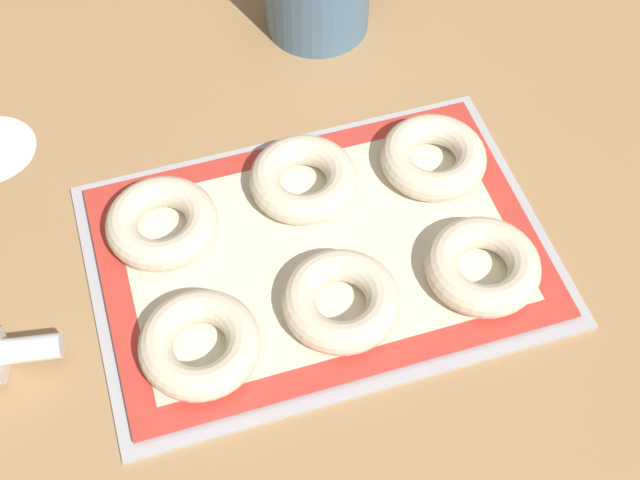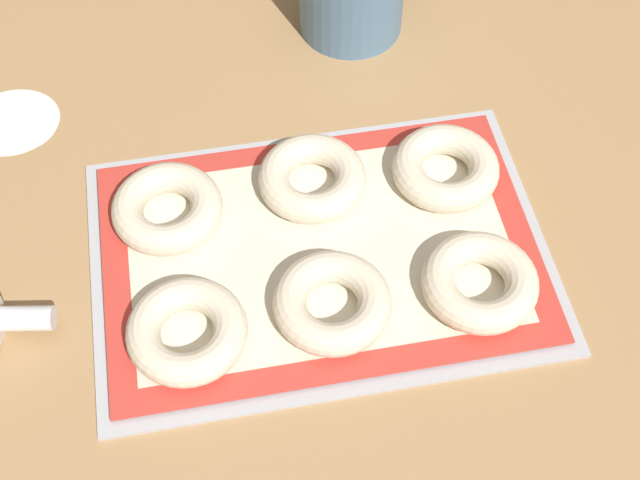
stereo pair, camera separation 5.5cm
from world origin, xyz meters
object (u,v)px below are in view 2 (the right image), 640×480
at_px(bagel_front_center, 332,303).
at_px(bagel_back_left, 167,208).
at_px(bagel_front_right, 480,282).
at_px(bagel_back_right, 445,168).
at_px(bagel_back_center, 312,178).
at_px(bagel_front_left, 187,331).
at_px(baking_tray, 320,254).

bearing_deg(bagel_front_center, bagel_back_left, 135.74).
height_order(bagel_front_right, bagel_back_right, same).
distance_m(bagel_back_left, bagel_back_center, 0.14).
distance_m(bagel_front_left, bagel_back_left, 0.14).
xyz_separation_m(bagel_back_center, bagel_back_right, (0.13, -0.01, 0.00)).
height_order(bagel_back_left, bagel_back_right, same).
relative_size(baking_tray, bagel_back_left, 4.06).
bearing_deg(bagel_front_center, bagel_front_left, -177.62).
bearing_deg(bagel_front_center, baking_tray, 88.42).
bearing_deg(bagel_front_right, bagel_front_left, -179.53).
relative_size(bagel_back_left, bagel_back_center, 1.00).
relative_size(bagel_front_center, bagel_back_center, 1.00).
relative_size(bagel_front_center, bagel_back_right, 1.00).
distance_m(bagel_front_right, bagel_back_right, 0.13).
xyz_separation_m(bagel_front_center, bagel_back_left, (-0.13, 0.13, 0.00)).
xyz_separation_m(baking_tray, bagel_front_right, (0.13, -0.07, 0.02)).
bearing_deg(bagel_back_center, bagel_front_left, -132.82).
xyz_separation_m(bagel_front_center, bagel_back_center, (0.01, 0.14, 0.00)).
xyz_separation_m(bagel_front_left, bagel_front_right, (0.26, 0.00, 0.00)).
distance_m(bagel_front_left, bagel_back_right, 0.30).
bearing_deg(bagel_front_left, bagel_back_right, 26.95).
relative_size(bagel_front_right, bagel_back_left, 1.00).
relative_size(bagel_front_left, bagel_back_left, 1.00).
bearing_deg(bagel_front_left, bagel_front_right, 0.47).
relative_size(bagel_front_left, bagel_front_right, 1.00).
xyz_separation_m(bagel_front_right, bagel_back_right, (0.00, 0.13, 0.00)).
xyz_separation_m(bagel_front_center, bagel_back_right, (0.14, 0.13, 0.00)).
bearing_deg(baking_tray, bagel_back_left, 155.32).
height_order(baking_tray, bagel_back_center, bagel_back_center).
height_order(bagel_front_left, bagel_front_center, same).
xyz_separation_m(bagel_front_right, bagel_back_center, (-0.13, 0.14, 0.00)).
bearing_deg(bagel_back_center, bagel_front_right, -48.90).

